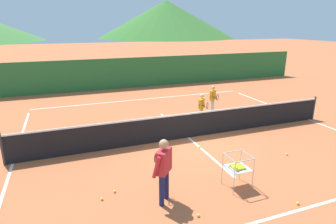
{
  "coord_description": "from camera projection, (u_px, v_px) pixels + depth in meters",
  "views": [
    {
      "loc": [
        -4.2,
        -8.96,
        4.09
      ],
      "look_at": [
        -0.91,
        -0.23,
        1.18
      ],
      "focal_mm": 30.1,
      "sensor_mm": 36.0,
      "label": 1
    }
  ],
  "objects": [
    {
      "name": "ground_plane",
      "position": [
        188.0,
        138.0,
        10.64
      ],
      "size": [
        120.0,
        120.0,
        0.0
      ],
      "primitive_type": "plane",
      "color": "#BC6038"
    },
    {
      "name": "tennis_ball_7",
      "position": [
        200.0,
        147.0,
        9.74
      ],
      "size": [
        0.07,
        0.07,
        0.07
      ],
      "primitive_type": "sphere",
      "color": "yellow",
      "rests_on": "ground"
    },
    {
      "name": "ball_cart",
      "position": [
        238.0,
        167.0,
        7.25
      ],
      "size": [
        0.58,
        0.58,
        0.9
      ],
      "color": "#B7B7BC",
      "rests_on": "ground"
    },
    {
      "name": "line_service_center",
      "position": [
        188.0,
        137.0,
        10.64
      ],
      "size": [
        0.08,
        6.26,
        0.01
      ],
      "primitive_type": "cube",
      "color": "white",
      "rests_on": "ground"
    },
    {
      "name": "line_baseline_far",
      "position": [
        144.0,
        99.0,
        16.09
      ],
      "size": [
        11.87,
        0.08,
        0.01
      ],
      "primitive_type": "cube",
      "color": "white",
      "rests_on": "ground"
    },
    {
      "name": "tennis_ball_5",
      "position": [
        287.0,
        154.0,
        9.19
      ],
      "size": [
        0.07,
        0.07,
        0.07
      ],
      "primitive_type": "sphere",
      "color": "yellow",
      "rests_on": "ground"
    },
    {
      "name": "tennis_ball_0",
      "position": [
        102.0,
        199.0,
        6.84
      ],
      "size": [
        0.07,
        0.07,
        0.07
      ],
      "primitive_type": "sphere",
      "color": "yellow",
      "rests_on": "ground"
    },
    {
      "name": "instructor",
      "position": [
        164.0,
        165.0,
        6.52
      ],
      "size": [
        0.59,
        0.78,
        1.62
      ],
      "color": "#191E4C",
      "rests_on": "ground"
    },
    {
      "name": "tennis_ball_3",
      "position": [
        198.0,
        215.0,
        6.25
      ],
      "size": [
        0.07,
        0.07,
        0.07
      ],
      "primitive_type": "sphere",
      "color": "yellow",
      "rests_on": "ground"
    },
    {
      "name": "tennis_ball_1",
      "position": [
        115.0,
        191.0,
        7.15
      ],
      "size": [
        0.07,
        0.07,
        0.07
      ],
      "primitive_type": "sphere",
      "color": "yellow",
      "rests_on": "ground"
    },
    {
      "name": "student_0",
      "position": [
        202.0,
        105.0,
        12.13
      ],
      "size": [
        0.45,
        0.68,
        1.26
      ],
      "color": "silver",
      "rests_on": "ground"
    },
    {
      "name": "tennis_net",
      "position": [
        189.0,
        125.0,
        10.49
      ],
      "size": [
        12.36,
        0.08,
        1.05
      ],
      "color": "#333338",
      "rests_on": "ground"
    },
    {
      "name": "hill_1",
      "position": [
        166.0,
        19.0,
        87.72
      ],
      "size": [
        42.14,
        42.14,
        11.25
      ],
      "primitive_type": "cone",
      "color": "#38702D",
      "rests_on": "ground"
    },
    {
      "name": "line_sideline_east",
      "position": [
        309.0,
        120.0,
        12.64
      ],
      "size": [
        0.08,
        10.98,
        0.01
      ],
      "primitive_type": "cube",
      "color": "white",
      "rests_on": "ground"
    },
    {
      "name": "line_baseline_near",
      "position": [
        279.0,
        216.0,
        6.29
      ],
      "size": [
        11.87,
        0.08,
        0.01
      ],
      "primitive_type": "cube",
      "color": "white",
      "rests_on": "ground"
    },
    {
      "name": "line_sideline_west",
      "position": [
        13.0,
        164.0,
        8.64
      ],
      "size": [
        0.08,
        10.98,
        0.01
      ],
      "primitive_type": "cube",
      "color": "white",
      "rests_on": "ground"
    },
    {
      "name": "windscreen_fence",
      "position": [
        130.0,
        73.0,
        18.74
      ],
      "size": [
        26.11,
        0.08,
        2.0
      ],
      "primitive_type": "cube",
      "color": "#286B33",
      "rests_on": "ground"
    },
    {
      "name": "student_1",
      "position": [
        213.0,
        97.0,
        13.36
      ],
      "size": [
        0.5,
        0.68,
        1.33
      ],
      "color": "silver",
      "rests_on": "ground"
    },
    {
      "name": "tennis_ball_6",
      "position": [
        298.0,
        203.0,
        6.67
      ],
      "size": [
        0.07,
        0.07,
        0.07
      ],
      "primitive_type": "sphere",
      "color": "yellow",
      "rests_on": "ground"
    }
  ]
}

